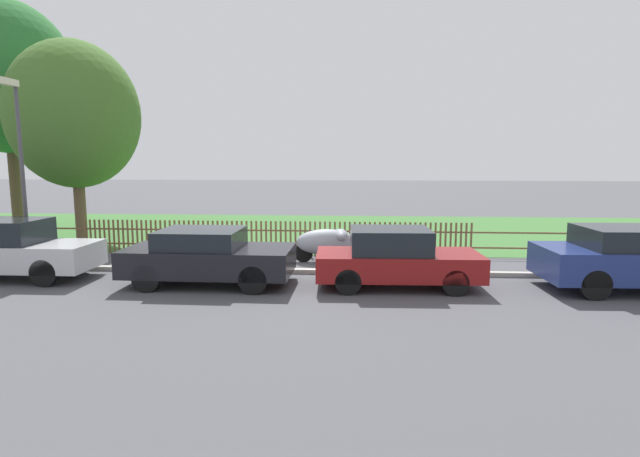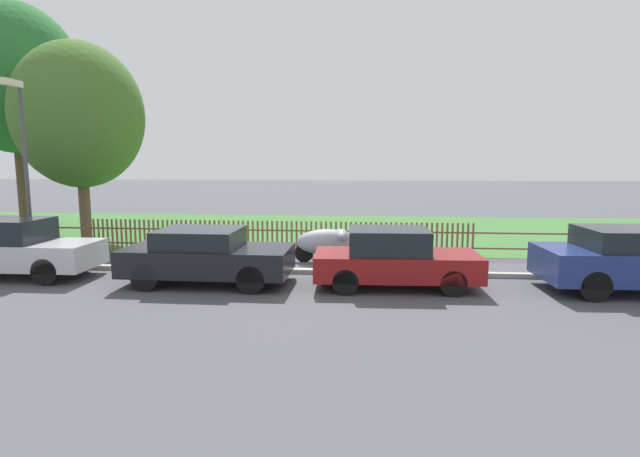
{
  "view_description": "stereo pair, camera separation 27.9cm",
  "coord_description": "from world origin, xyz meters",
  "views": [
    {
      "loc": [
        2.55,
        -12.82,
        3.01
      ],
      "look_at": [
        1.6,
        0.92,
        1.1
      ],
      "focal_mm": 28.0,
      "sensor_mm": 36.0,
      "label": 1
    },
    {
      "loc": [
        2.83,
        -12.79,
        3.01
      ],
      "look_at": [
        1.6,
        0.92,
        1.1
      ],
      "focal_mm": 28.0,
      "sensor_mm": 36.0,
      "label": 2
    }
  ],
  "objects": [
    {
      "name": "parked_car_navy_estate",
      "position": [
        3.54,
        -1.14,
        0.7
      ],
      "size": [
        3.89,
        1.8,
        1.4
      ],
      "rotation": [
        0.0,
        0.0,
        0.03
      ],
      "color": "maroon",
      "rests_on": "ground"
    },
    {
      "name": "grass_strip",
      "position": [
        0.0,
        8.24,
        0.01
      ],
      "size": [
        35.55,
        11.21,
        0.01
      ],
      "primitive_type": "cube",
      "color": "#3D7033",
      "rests_on": "ground"
    },
    {
      "name": "tree_nearest_kerb",
      "position": [
        -11.67,
        7.22,
        6.32
      ],
      "size": [
        5.35,
        5.35,
        9.42
      ],
      "color": "brown",
      "rests_on": "ground"
    },
    {
      "name": "street_lamp",
      "position": [
        -6.87,
        0.68,
        3.31
      ],
      "size": [
        0.2,
        0.79,
        5.19
      ],
      "color": "#47474C",
      "rests_on": "ground"
    },
    {
      "name": "parked_car_silver_hatchback",
      "position": [
        -6.18,
        -0.98,
        0.76
      ],
      "size": [
        4.23,
        1.66,
        1.51
      ],
      "rotation": [
        0.0,
        0.0,
        0.01
      ],
      "color": "#BCBCC1",
      "rests_on": "ground"
    },
    {
      "name": "parked_car_black_saloon",
      "position": [
        -0.98,
        -1.19,
        0.7
      ],
      "size": [
        4.01,
        1.87,
        1.35
      ],
      "rotation": [
        0.0,
        0.0,
        -0.01
      ],
      "color": "black",
      "rests_on": "ground"
    },
    {
      "name": "park_fence",
      "position": [
        0.0,
        2.65,
        0.54
      ],
      "size": [
        35.55,
        0.05,
        1.08
      ],
      "color": "brown",
      "rests_on": "ground"
    },
    {
      "name": "kerb_stone",
      "position": [
        0.0,
        0.1,
        0.06
      ],
      "size": [
        35.55,
        0.2,
        0.12
      ],
      "primitive_type": "cube",
      "color": "#B2ADA3",
      "rests_on": "ground"
    },
    {
      "name": "ground_plane",
      "position": [
        0.0,
        0.0,
        0.0
      ],
      "size": [
        120.0,
        120.0,
        0.0
      ],
      "primitive_type": "plane",
      "color": "#4C4C51"
    },
    {
      "name": "parked_car_red_compact",
      "position": [
        9.0,
        -1.1,
        0.76
      ],
      "size": [
        4.36,
        2.0,
        1.48
      ],
      "rotation": [
        0.0,
        0.0,
        0.04
      ],
      "color": "navy",
      "rests_on": "ground"
    },
    {
      "name": "covered_motorcycle",
      "position": [
        1.78,
        1.66,
        0.61
      ],
      "size": [
        1.9,
        0.98,
        0.98
      ],
      "rotation": [
        0.0,
        0.0,
        0.1
      ],
      "color": "black",
      "rests_on": "ground"
    },
    {
      "name": "tree_behind_motorcycle",
      "position": [
        -7.35,
        4.5,
        4.56
      ],
      "size": [
        4.48,
        4.48,
        7.15
      ],
      "color": "brown",
      "rests_on": "ground"
    }
  ]
}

